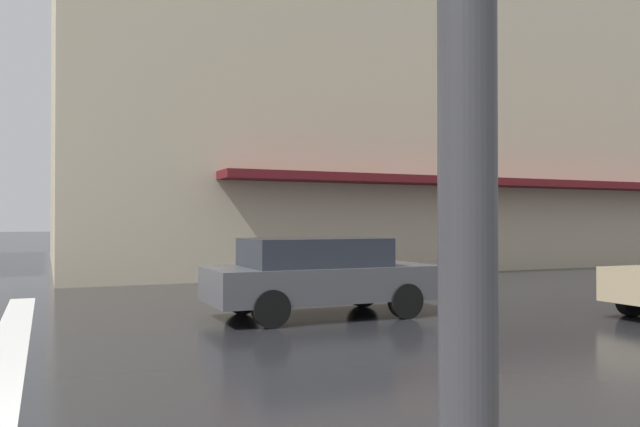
# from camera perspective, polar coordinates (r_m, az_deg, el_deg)

# --- Properties ---
(haussmann_block_corner) EXTENTS (18.86, 27.88, 21.05)m
(haussmann_block_corner) POSITION_cam_1_polar(r_m,az_deg,el_deg) (31.03, 4.80, 15.37)
(haussmann_block_corner) COLOR beige
(haussmann_block_corner) RESTS_ON ground_plane
(car_dark_grey) EXTENTS (1.85, 4.10, 1.41)m
(car_dark_grey) POSITION_cam_1_polar(r_m,az_deg,el_deg) (11.40, -0.04, -5.52)
(car_dark_grey) COLOR #4C4C51
(car_dark_grey) RESTS_ON ground_plane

